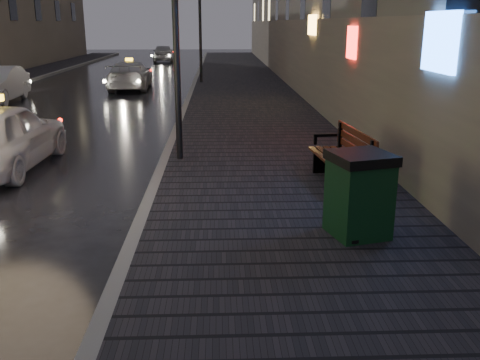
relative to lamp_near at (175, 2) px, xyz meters
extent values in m
cube|color=black|center=(2.05, 15.00, -3.41)|extent=(4.60, 58.00, 0.15)
cube|color=slate|center=(-0.35, 15.00, -3.41)|extent=(0.20, 58.00, 0.15)
cube|color=slate|center=(-9.25, 15.00, -3.41)|extent=(0.20, 58.00, 0.15)
cylinder|color=black|center=(0.00, 0.00, -0.84)|extent=(0.14, 0.14, 5.00)
cylinder|color=black|center=(0.00, 16.00, -0.84)|extent=(0.14, 0.14, 5.00)
cube|color=black|center=(3.23, -3.00, -3.11)|extent=(0.57, 0.12, 0.45)
cube|color=black|center=(3.48, -2.98, -2.71)|extent=(0.07, 0.07, 0.79)
cube|color=black|center=(3.18, -3.01, -2.57)|extent=(0.48, 0.10, 0.06)
cube|color=black|center=(3.07, -1.31, -3.11)|extent=(0.57, 0.12, 0.45)
cube|color=black|center=(3.31, -1.29, -2.71)|extent=(0.07, 0.07, 0.79)
cube|color=black|center=(3.01, -1.32, -2.57)|extent=(0.48, 0.10, 0.06)
cube|color=#451B0E|center=(3.15, -2.16, -2.85)|extent=(0.90, 2.10, 0.05)
cube|color=#451B0E|center=(3.42, -2.13, -2.52)|extent=(0.24, 2.04, 0.45)
cube|color=black|center=(2.85, -4.62, -2.80)|extent=(0.90, 0.90, 1.07)
cube|color=black|center=(2.85, -4.62, -2.20)|extent=(0.97, 0.97, 0.14)
imported|color=#BBBAC1|center=(-3.35, 14.36, -2.82)|extent=(2.07, 4.67, 1.33)
imported|color=gray|center=(-3.58, 32.87, -2.80)|extent=(1.98, 4.16, 1.37)
camera|label=1|loc=(0.89, -11.71, -0.41)|focal=40.00mm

